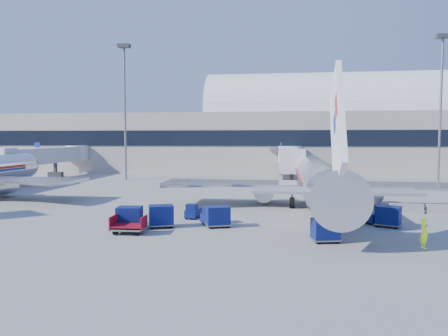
# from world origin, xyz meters

# --- Properties ---
(ground) EXTENTS (260.00, 260.00, 0.00)m
(ground) POSITION_xyz_m (0.00, 0.00, 0.00)
(ground) COLOR gray
(ground) RESTS_ON ground
(terminal) EXTENTS (170.00, 28.15, 21.00)m
(terminal) POSITION_xyz_m (-13.60, 55.96, 7.52)
(terminal) COLOR #B2AA9E
(terminal) RESTS_ON ground
(airliner_main) EXTENTS (32.00, 37.26, 12.07)m
(airliner_main) POSITION_xyz_m (10.00, 4.51, 2.93)
(airliner_main) COLOR silver
(airliner_main) RESTS_ON ground
(jetbridge_near) EXTENTS (4.40, 27.50, 6.25)m
(jetbridge_near) POSITION_xyz_m (7.60, 30.81, 3.93)
(jetbridge_near) COLOR silver
(jetbridge_near) RESTS_ON ground
(jetbridge_mid) EXTENTS (4.40, 27.50, 6.25)m
(jetbridge_mid) POSITION_xyz_m (-34.40, 30.81, 3.93)
(jetbridge_mid) COLOR silver
(jetbridge_mid) RESTS_ON ground
(mast_west) EXTENTS (2.00, 1.20, 22.60)m
(mast_west) POSITION_xyz_m (-20.00, 30.00, 14.79)
(mast_west) COLOR slate
(mast_west) RESTS_ON ground
(mast_east) EXTENTS (2.00, 1.20, 22.60)m
(mast_east) POSITION_xyz_m (30.00, 30.00, 14.79)
(mast_east) COLOR slate
(mast_east) RESTS_ON ground
(barrier_near) EXTENTS (3.00, 0.55, 0.90)m
(barrier_near) POSITION_xyz_m (18.00, 2.00, 0.45)
(barrier_near) COLOR #9E9E96
(barrier_near) RESTS_ON ground
(barrier_mid) EXTENTS (3.00, 0.55, 0.90)m
(barrier_mid) POSITION_xyz_m (21.30, 2.00, 0.45)
(barrier_mid) COLOR #9E9E96
(barrier_mid) RESTS_ON ground
(tug_lead) EXTENTS (2.37, 2.18, 1.41)m
(tug_lead) POSITION_xyz_m (0.83, -5.36, 0.64)
(tug_lead) COLOR #0B1453
(tug_lead) RESTS_ON ground
(tug_right) EXTENTS (2.24, 2.37, 1.42)m
(tug_right) POSITION_xyz_m (13.39, -3.17, 0.65)
(tug_right) COLOR #0B1453
(tug_right) RESTS_ON ground
(tug_left) EXTENTS (1.24, 2.13, 1.32)m
(tug_left) POSITION_xyz_m (-1.35, -3.24, 0.60)
(tug_left) COLOR #0B1453
(tug_left) RESTS_ON ground
(cart_train_a) EXTENTS (2.27, 2.01, 1.66)m
(cart_train_a) POSITION_xyz_m (1.41, -6.73, 0.89)
(cart_train_a) COLOR #0B1453
(cart_train_a) RESTS_ON ground
(cart_train_b) EXTENTS (2.39, 2.11, 1.75)m
(cart_train_b) POSITION_xyz_m (-3.04, -7.38, 0.93)
(cart_train_b) COLOR #0B1453
(cart_train_b) RESTS_ON ground
(cart_train_c) EXTENTS (2.16, 1.76, 1.74)m
(cart_train_c) POSITION_xyz_m (-5.28, -8.40, 0.93)
(cart_train_c) COLOR #0B1453
(cart_train_c) RESTS_ON ground
(cart_solo_near) EXTENTS (2.08, 1.77, 1.59)m
(cart_solo_near) POSITION_xyz_m (9.41, -10.65, 0.85)
(cart_solo_near) COLOR #0B1453
(cart_solo_near) RESTS_ON ground
(cart_solo_far) EXTENTS (2.31, 2.08, 1.67)m
(cart_solo_far) POSITION_xyz_m (14.83, -4.77, 0.89)
(cart_solo_far) COLOR #0B1453
(cart_solo_far) RESTS_ON ground
(cart_open_red) EXTENTS (2.51, 1.81, 0.66)m
(cart_open_red) POSITION_xyz_m (-4.73, -10.00, 0.47)
(cart_open_red) COLOR slate
(cart_open_red) RESTS_ON ground
(ramp_worker) EXTENTS (0.58, 0.77, 1.92)m
(ramp_worker) POSITION_xyz_m (15.53, -11.44, 0.96)
(ramp_worker) COLOR #C5FE1A
(ramp_worker) RESTS_ON ground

